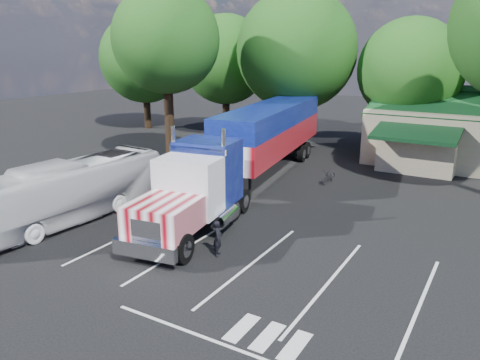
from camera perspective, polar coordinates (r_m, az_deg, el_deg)
The scene contains 11 objects.
ground at distance 25.31m, azimuth 1.73°, elevation -3.38°, with size 120.00×120.00×0.00m, color black.
tree_row_a at distance 50.24m, azimuth -11.58°, elevation 14.31°, with size 9.00×9.00×11.68m.
tree_row_b at distance 45.84m, azimuth -1.76°, elevation 14.44°, with size 8.40×8.40×11.35m.
tree_row_c at distance 40.62m, azimuth 6.91°, elevation 15.41°, with size 10.00×10.00×13.05m.
tree_row_d at distance 39.19m, azimuth 20.04°, elevation 12.43°, with size 8.00×8.00×10.60m.
tree_near_left at distance 34.77m, azimuth -9.01°, elevation 16.51°, with size 7.60×7.60×12.65m.
semi_truck at distance 28.96m, azimuth 1.93°, elevation 4.73°, with size 6.26×23.27×4.84m.
woman at distance 19.47m, azimuth -2.72°, elevation -7.10°, with size 0.56×0.37×1.54m, color black.
bicycle at distance 30.24m, azimuth 10.79°, elevation 0.46°, with size 0.58×1.67×0.88m, color black.
tour_bus at distance 24.61m, azimuth -20.05°, elevation -1.28°, with size 2.52×10.76×3.00m, color silver.
silver_sedan at distance 36.36m, azimuth 19.62°, elevation 2.77°, with size 1.37×3.92×1.29m, color #ABADB3.
Camera 1 is at (11.50, -20.92, 8.43)m, focal length 35.00 mm.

